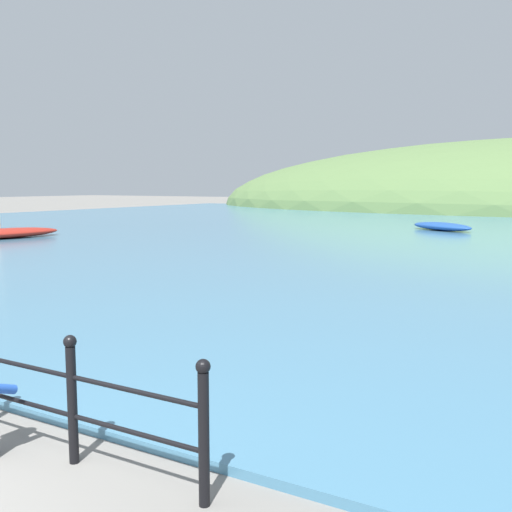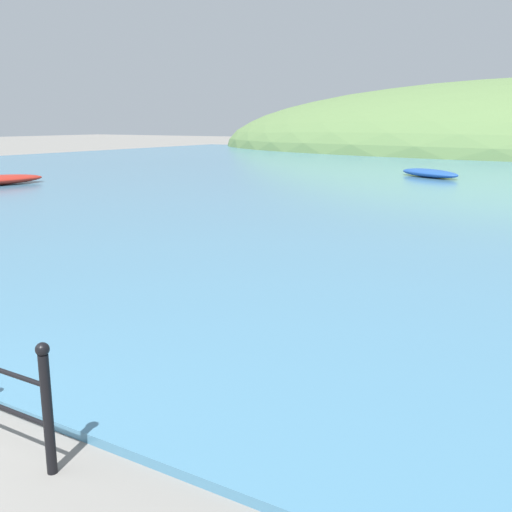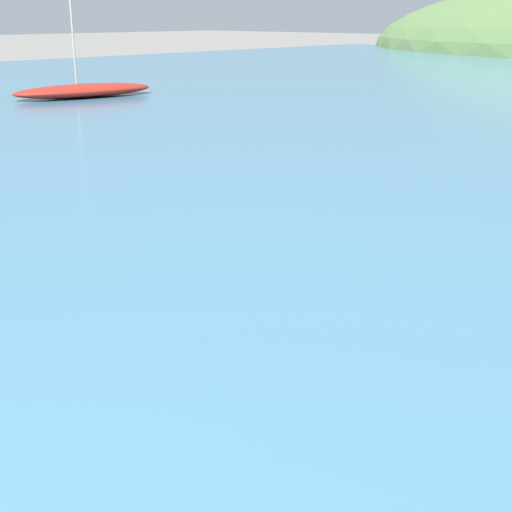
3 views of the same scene
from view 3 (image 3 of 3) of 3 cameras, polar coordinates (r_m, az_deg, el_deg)
The scene contains 1 object.
boat_nearest_quay at distance 26.65m, azimuth -13.60°, elevation 12.79°, with size 2.66×5.34×6.07m.
Camera 3 is at (2.95, 0.64, 2.88)m, focal length 50.00 mm.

